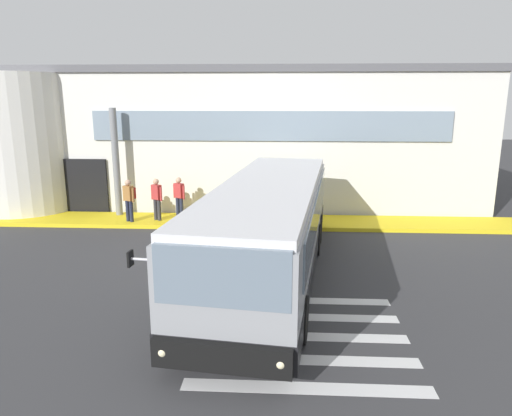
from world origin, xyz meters
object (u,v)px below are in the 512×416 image
safety_bollard_yellow (205,220)px  passenger_at_curb_edge (179,196)px  entry_support_column (116,162)px  bus_main_foreground (269,231)px  passenger_near_column (129,197)px  passenger_by_doorway (157,197)px

safety_bollard_yellow → passenger_at_curb_edge: bearing=133.3°
entry_support_column → safety_bollard_yellow: 4.72m
bus_main_foreground → passenger_at_curb_edge: (-3.78, 5.77, -0.25)m
bus_main_foreground → passenger_near_column: bearing=137.4°
passenger_at_curb_edge → passenger_by_doorway: bearing=-156.6°
passenger_by_doorway → bus_main_foreground: bearing=-49.7°
passenger_near_column → entry_support_column: bearing=127.5°
passenger_at_curb_edge → safety_bollard_yellow: 1.95m
bus_main_foreground → safety_bollard_yellow: 5.16m
entry_support_column → passenger_at_curb_edge: (2.66, -0.45, -1.26)m
entry_support_column → passenger_at_curb_edge: size_ratio=2.62×
passenger_by_doorway → safety_bollard_yellow: (2.09, -0.99, -0.63)m
passenger_by_doorway → passenger_at_curb_edge: 0.89m
bus_main_foreground → passenger_at_curb_edge: bearing=123.2°
entry_support_column → passenger_by_doorway: size_ratio=2.62×
entry_support_column → passenger_by_doorway: bearing=-23.7°
entry_support_column → passenger_by_doorway: 2.37m
bus_main_foreground → passenger_by_doorway: size_ratio=6.58×
safety_bollard_yellow → entry_support_column: bearing=155.4°
bus_main_foreground → entry_support_column: bearing=136.0°
entry_support_column → bus_main_foreground: (6.44, -6.23, -1.01)m
entry_support_column → passenger_by_doorway: (1.84, -0.81, -1.26)m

